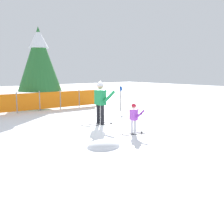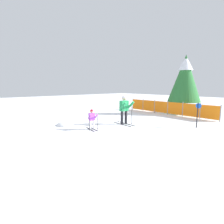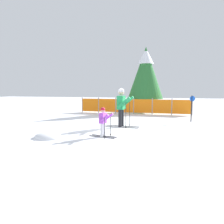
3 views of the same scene
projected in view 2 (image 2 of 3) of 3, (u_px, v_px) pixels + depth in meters
name	position (u px, v px, depth m)	size (l,w,h in m)	color
ground_plane	(119.00, 124.00, 10.29)	(60.00, 60.00, 0.00)	white
skier_adult	(124.00, 107.00, 10.02)	(1.63, 0.76, 1.70)	black
skier_child	(92.00, 118.00, 8.85)	(1.00, 0.51, 1.04)	black
safety_fence	(168.00, 108.00, 13.56)	(7.43, 0.24, 1.06)	gray
conifer_far	(185.00, 78.00, 13.53)	(2.46, 2.46, 4.57)	#4C3823
trail_marker	(198.00, 112.00, 9.25)	(0.27, 0.12, 1.33)	black
snow_mound	(65.00, 125.00, 9.87)	(0.99, 0.84, 0.39)	white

